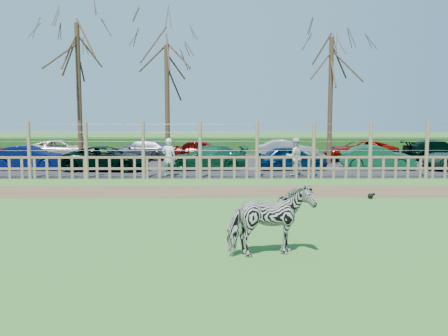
{
  "coord_description": "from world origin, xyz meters",
  "views": [
    {
      "loc": [
        0.87,
        -13.86,
        2.96
      ],
      "look_at": [
        1.0,
        2.5,
        1.1
      ],
      "focal_mm": 40.0,
      "sensor_mm": 36.0,
      "label": 1
    }
  ],
  "objects_px": {
    "car_2": "(107,158)",
    "car_10": "(202,150)",
    "visitor_a": "(169,157)",
    "car_1": "(29,158)",
    "car_11": "(287,150)",
    "tree_mid": "(167,76)",
    "tree_right": "(331,70)",
    "crow": "(371,196)",
    "car_5": "(377,157)",
    "car_8": "(61,150)",
    "car_12": "(360,150)",
    "car_4": "(292,158)",
    "visitor_b": "(295,157)",
    "car_3": "(206,157)",
    "tree_left": "(78,60)",
    "zebra": "(270,221)",
    "car_13": "(437,150)",
    "car_9": "(140,150)"
  },
  "relations": [
    {
      "from": "car_2",
      "to": "car_10",
      "type": "relative_size",
      "value": 1.23
    },
    {
      "from": "visitor_a",
      "to": "car_1",
      "type": "bearing_deg",
      "value": -14.98
    },
    {
      "from": "car_11",
      "to": "visitor_a",
      "type": "bearing_deg",
      "value": 139.51
    },
    {
      "from": "tree_mid",
      "to": "tree_right",
      "type": "bearing_deg",
      "value": 3.18
    },
    {
      "from": "crow",
      "to": "car_10",
      "type": "distance_m",
      "value": 14.8
    },
    {
      "from": "tree_mid",
      "to": "car_5",
      "type": "xyz_separation_m",
      "value": [
        10.84,
        -2.27,
        -4.23
      ]
    },
    {
      "from": "tree_mid",
      "to": "tree_right",
      "type": "relative_size",
      "value": 0.93
    },
    {
      "from": "tree_mid",
      "to": "car_10",
      "type": "xyz_separation_m",
      "value": [
        1.78,
        2.78,
        -4.23
      ]
    },
    {
      "from": "tree_mid",
      "to": "car_8",
      "type": "bearing_deg",
      "value": 156.99
    },
    {
      "from": "tree_right",
      "to": "car_12",
      "type": "xyz_separation_m",
      "value": [
        2.22,
        1.74,
        -4.6
      ]
    },
    {
      "from": "car_4",
      "to": "car_11",
      "type": "xyz_separation_m",
      "value": [
        0.46,
        5.25,
        0.0
      ]
    },
    {
      "from": "car_1",
      "to": "car_11",
      "type": "height_order",
      "value": "same"
    },
    {
      "from": "visitor_b",
      "to": "car_8",
      "type": "height_order",
      "value": "visitor_b"
    },
    {
      "from": "car_3",
      "to": "tree_left",
      "type": "bearing_deg",
      "value": -106.2
    },
    {
      "from": "visitor_a",
      "to": "tree_left",
      "type": "bearing_deg",
      "value": -32.75
    },
    {
      "from": "crow",
      "to": "car_8",
      "type": "relative_size",
      "value": 0.06
    },
    {
      "from": "car_11",
      "to": "zebra",
      "type": "bearing_deg",
      "value": 170.41
    },
    {
      "from": "car_11",
      "to": "car_13",
      "type": "distance_m",
      "value": 9.0
    },
    {
      "from": "car_8",
      "to": "car_11",
      "type": "xyz_separation_m",
      "value": [
        13.72,
        0.01,
        0.0
      ]
    },
    {
      "from": "visitor_b",
      "to": "car_10",
      "type": "bearing_deg",
      "value": -72.19
    },
    {
      "from": "visitor_b",
      "to": "car_9",
      "type": "distance_m",
      "value": 11.19
    },
    {
      "from": "zebra",
      "to": "car_3",
      "type": "relative_size",
      "value": 0.42
    },
    {
      "from": "visitor_a",
      "to": "car_10",
      "type": "distance_m",
      "value": 7.78
    },
    {
      "from": "car_1",
      "to": "car_9",
      "type": "bearing_deg",
      "value": -40.9
    },
    {
      "from": "tree_mid",
      "to": "car_8",
      "type": "xyz_separation_m",
      "value": [
        -6.75,
        2.87,
        -4.23
      ]
    },
    {
      "from": "tree_right",
      "to": "car_10",
      "type": "bearing_deg",
      "value": 162.46
    },
    {
      "from": "car_4",
      "to": "car_5",
      "type": "bearing_deg",
      "value": -92.57
    },
    {
      "from": "car_8",
      "to": "car_11",
      "type": "height_order",
      "value": "same"
    },
    {
      "from": "zebra",
      "to": "car_13",
      "type": "distance_m",
      "value": 23.2
    },
    {
      "from": "crow",
      "to": "car_11",
      "type": "relative_size",
      "value": 0.07
    },
    {
      "from": "car_5",
      "to": "car_8",
      "type": "height_order",
      "value": "same"
    },
    {
      "from": "visitor_b",
      "to": "tree_mid",
      "type": "bearing_deg",
      "value": -50.11
    },
    {
      "from": "car_4",
      "to": "car_1",
      "type": "bearing_deg",
      "value": 85.39
    },
    {
      "from": "car_2",
      "to": "car_12",
      "type": "distance_m",
      "value": 14.83
    },
    {
      "from": "visitor_a",
      "to": "car_4",
      "type": "height_order",
      "value": "visitor_a"
    },
    {
      "from": "tree_right",
      "to": "car_5",
      "type": "bearing_deg",
      "value": -56.38
    },
    {
      "from": "visitor_b",
      "to": "car_12",
      "type": "height_order",
      "value": "visitor_b"
    },
    {
      "from": "tree_mid",
      "to": "car_11",
      "type": "relative_size",
      "value": 1.87
    },
    {
      "from": "tree_left",
      "to": "car_2",
      "type": "height_order",
      "value": "tree_left"
    },
    {
      "from": "car_8",
      "to": "car_13",
      "type": "height_order",
      "value": "same"
    },
    {
      "from": "zebra",
      "to": "visitor_a",
      "type": "bearing_deg",
      "value": -2.97
    },
    {
      "from": "car_2",
      "to": "visitor_b",
      "type": "bearing_deg",
      "value": -98.63
    },
    {
      "from": "car_8",
      "to": "car_9",
      "type": "bearing_deg",
      "value": -96.58
    },
    {
      "from": "car_13",
      "to": "visitor_a",
      "type": "bearing_deg",
      "value": 109.62
    },
    {
      "from": "visitor_a",
      "to": "car_9",
      "type": "distance_m",
      "value": 8.11
    },
    {
      "from": "car_5",
      "to": "car_12",
      "type": "bearing_deg",
      "value": 1.73
    },
    {
      "from": "car_2",
      "to": "car_12",
      "type": "relative_size",
      "value": 1.0
    },
    {
      "from": "zebra",
      "to": "car_1",
      "type": "xyz_separation_m",
      "value": [
        -10.67,
        15.12,
        -0.1
      ]
    },
    {
      "from": "car_12",
      "to": "visitor_a",
      "type": "bearing_deg",
      "value": -62.6
    },
    {
      "from": "car_10",
      "to": "car_3",
      "type": "bearing_deg",
      "value": -171.18
    }
  ]
}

